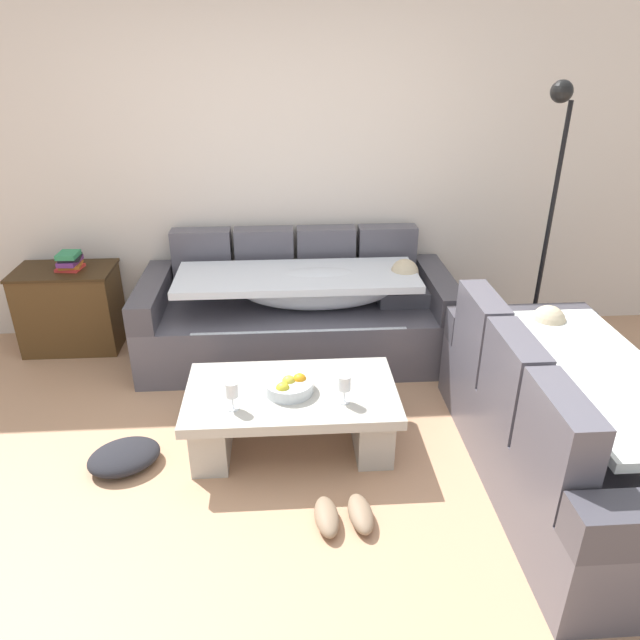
{
  "coord_description": "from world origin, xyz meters",
  "views": [
    {
      "loc": [
        0.07,
        -2.29,
        2.18
      ],
      "look_at": [
        0.29,
        1.05,
        0.55
      ],
      "focal_mm": 32.63,
      "sensor_mm": 36.0,
      "label": 1
    }
  ],
  "objects_px": {
    "couch_near_window": "(570,426)",
    "book_stack_on_cabinet": "(70,261)",
    "side_cabinet": "(71,308)",
    "couch_along_wall": "(302,313)",
    "wine_glass_near_right": "(344,384)",
    "fruit_bowl": "(289,385)",
    "wine_glass_near_left": "(232,391)",
    "pair_of_shoes": "(344,515)",
    "floor_lamp": "(547,210)",
    "crumpled_garment": "(124,457)",
    "coffee_table": "(292,411)"
  },
  "relations": [
    {
      "from": "couch_near_window",
      "to": "book_stack_on_cabinet",
      "type": "height_order",
      "value": "couch_near_window"
    },
    {
      "from": "couch_near_window",
      "to": "side_cabinet",
      "type": "height_order",
      "value": "couch_near_window"
    },
    {
      "from": "couch_along_wall",
      "to": "wine_glass_near_right",
      "type": "bearing_deg",
      "value": -81.63
    },
    {
      "from": "couch_near_window",
      "to": "fruit_bowl",
      "type": "distance_m",
      "value": 1.52
    },
    {
      "from": "couch_along_wall",
      "to": "wine_glass_near_left",
      "type": "bearing_deg",
      "value": -107.99
    },
    {
      "from": "wine_glass_near_left",
      "to": "wine_glass_near_right",
      "type": "distance_m",
      "value": 0.6
    },
    {
      "from": "pair_of_shoes",
      "to": "wine_glass_near_left",
      "type": "bearing_deg",
      "value": 139.64
    },
    {
      "from": "couch_near_window",
      "to": "book_stack_on_cabinet",
      "type": "relative_size",
      "value": 8.49
    },
    {
      "from": "wine_glass_near_left",
      "to": "floor_lamp",
      "type": "bearing_deg",
      "value": 29.22
    },
    {
      "from": "wine_glass_near_left",
      "to": "book_stack_on_cabinet",
      "type": "xyz_separation_m",
      "value": [
        -1.28,
        1.51,
        0.21
      ]
    },
    {
      "from": "fruit_bowl",
      "to": "crumpled_garment",
      "type": "bearing_deg",
      "value": -173.08
    },
    {
      "from": "couch_along_wall",
      "to": "book_stack_on_cabinet",
      "type": "height_order",
      "value": "couch_along_wall"
    },
    {
      "from": "couch_near_window",
      "to": "pair_of_shoes",
      "type": "relative_size",
      "value": 6.04
    },
    {
      "from": "couch_near_window",
      "to": "wine_glass_near_left",
      "type": "bearing_deg",
      "value": 83.28
    },
    {
      "from": "wine_glass_near_left",
      "to": "pair_of_shoes",
      "type": "relative_size",
      "value": 0.53
    },
    {
      "from": "coffee_table",
      "to": "wine_glass_near_right",
      "type": "xyz_separation_m",
      "value": [
        0.29,
        -0.14,
        0.26
      ]
    },
    {
      "from": "floor_lamp",
      "to": "wine_glass_near_left",
      "type": "bearing_deg",
      "value": -150.78
    },
    {
      "from": "couch_along_wall",
      "to": "fruit_bowl",
      "type": "height_order",
      "value": "couch_along_wall"
    },
    {
      "from": "fruit_bowl",
      "to": "wine_glass_near_left",
      "type": "height_order",
      "value": "wine_glass_near_left"
    },
    {
      "from": "wine_glass_near_left",
      "to": "crumpled_garment",
      "type": "xyz_separation_m",
      "value": [
        -0.63,
        0.04,
        -0.44
      ]
    },
    {
      "from": "couch_near_window",
      "to": "side_cabinet",
      "type": "distance_m",
      "value": 3.56
    },
    {
      "from": "book_stack_on_cabinet",
      "to": "fruit_bowl",
      "type": "bearing_deg",
      "value": -40.74
    },
    {
      "from": "couch_near_window",
      "to": "wine_glass_near_left",
      "type": "xyz_separation_m",
      "value": [
        -1.78,
        0.21,
        0.16
      ]
    },
    {
      "from": "wine_glass_near_left",
      "to": "coffee_table",
      "type": "bearing_deg",
      "value": 27.77
    },
    {
      "from": "wine_glass_near_left",
      "to": "floor_lamp",
      "type": "height_order",
      "value": "floor_lamp"
    },
    {
      "from": "wine_glass_near_right",
      "to": "floor_lamp",
      "type": "relative_size",
      "value": 0.09
    },
    {
      "from": "couch_along_wall",
      "to": "coffee_table",
      "type": "height_order",
      "value": "couch_along_wall"
    },
    {
      "from": "couch_along_wall",
      "to": "floor_lamp",
      "type": "distance_m",
      "value": 1.87
    },
    {
      "from": "couch_along_wall",
      "to": "wine_glass_near_left",
      "type": "relative_size",
      "value": 13.62
    },
    {
      "from": "side_cabinet",
      "to": "pair_of_shoes",
      "type": "xyz_separation_m",
      "value": [
        1.89,
        -1.98,
        -0.28
      ]
    },
    {
      "from": "coffee_table",
      "to": "fruit_bowl",
      "type": "xyz_separation_m",
      "value": [
        -0.01,
        -0.02,
        0.18
      ]
    },
    {
      "from": "fruit_bowl",
      "to": "floor_lamp",
      "type": "height_order",
      "value": "floor_lamp"
    },
    {
      "from": "couch_along_wall",
      "to": "book_stack_on_cabinet",
      "type": "distance_m",
      "value": 1.75
    },
    {
      "from": "couch_near_window",
      "to": "wine_glass_near_right",
      "type": "xyz_separation_m",
      "value": [
        -1.17,
        0.24,
        0.16
      ]
    },
    {
      "from": "wine_glass_near_right",
      "to": "wine_glass_near_left",
      "type": "bearing_deg",
      "value": -177.44
    },
    {
      "from": "couch_along_wall",
      "to": "pair_of_shoes",
      "type": "bearing_deg",
      "value": -85.52
    },
    {
      "from": "floor_lamp",
      "to": "couch_near_window",
      "type": "bearing_deg",
      "value": -103.7
    },
    {
      "from": "coffee_table",
      "to": "crumpled_garment",
      "type": "bearing_deg",
      "value": -172.27
    },
    {
      "from": "crumpled_garment",
      "to": "coffee_table",
      "type": "bearing_deg",
      "value": 7.73
    },
    {
      "from": "wine_glass_near_left",
      "to": "side_cabinet",
      "type": "bearing_deg",
      "value": 131.51
    },
    {
      "from": "floor_lamp",
      "to": "couch_along_wall",
      "type": "bearing_deg",
      "value": 176.53
    },
    {
      "from": "side_cabinet",
      "to": "crumpled_garment",
      "type": "xyz_separation_m",
      "value": [
        0.71,
        -1.48,
        -0.26
      ]
    },
    {
      "from": "wine_glass_near_right",
      "to": "pair_of_shoes",
      "type": "xyz_separation_m",
      "value": [
        -0.05,
        -0.5,
        -0.45
      ]
    },
    {
      "from": "book_stack_on_cabinet",
      "to": "crumpled_garment",
      "type": "height_order",
      "value": "book_stack_on_cabinet"
    },
    {
      "from": "fruit_bowl",
      "to": "book_stack_on_cabinet",
      "type": "distance_m",
      "value": 2.11
    },
    {
      "from": "fruit_bowl",
      "to": "side_cabinet",
      "type": "relative_size",
      "value": 0.39
    },
    {
      "from": "couch_near_window",
      "to": "fruit_bowl",
      "type": "bearing_deg",
      "value": 76.24
    },
    {
      "from": "wine_glass_near_right",
      "to": "pair_of_shoes",
      "type": "distance_m",
      "value": 0.67
    },
    {
      "from": "coffee_table",
      "to": "side_cabinet",
      "type": "distance_m",
      "value": 2.13
    },
    {
      "from": "wine_glass_near_left",
      "to": "book_stack_on_cabinet",
      "type": "relative_size",
      "value": 0.75
    }
  ]
}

